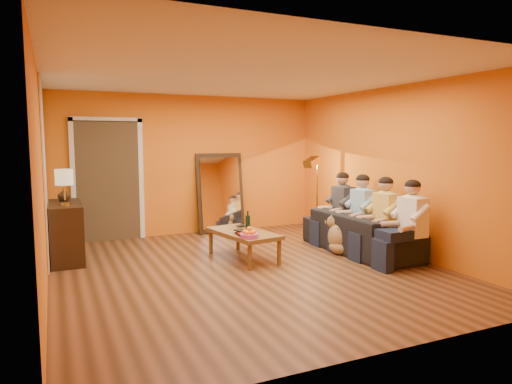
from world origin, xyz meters
name	(u,v)px	position (x,y,z in m)	size (l,w,h in m)	color
room_shell	(237,173)	(0.00, 0.37, 1.30)	(5.00, 5.50, 2.60)	brown
white_accent	(45,172)	(-2.48, 1.75, 1.30)	(0.02, 1.90, 2.58)	white
doorway_recess	(107,181)	(-1.50, 2.83, 1.05)	(1.06, 0.30, 2.10)	#3F2D19
door_jamb_left	(73,182)	(-2.07, 2.71, 1.05)	(0.08, 0.06, 2.20)	white
door_jamb_right	(141,180)	(-0.93, 2.71, 1.05)	(0.08, 0.06, 2.20)	white
door_header	(106,119)	(-1.50, 2.71, 2.12)	(1.22, 0.06, 0.08)	white
mirror_frame	(220,193)	(0.55, 2.63, 0.76)	(0.92, 0.06, 1.52)	#322110
mirror_glass	(221,193)	(0.55, 2.59, 0.76)	(0.78, 0.02, 1.36)	white
sideboard	(66,232)	(-2.24, 1.55, 0.42)	(0.44, 1.18, 0.85)	#322110
table_lamp	(65,188)	(-2.24, 1.25, 1.10)	(0.24, 0.24, 0.51)	beige
sofa	(360,233)	(2.00, 0.18, 0.31)	(0.83, 2.13, 0.62)	black
coffee_table	(243,245)	(0.16, 0.52, 0.21)	(0.62, 1.22, 0.42)	brown
floor_lamp	(317,198)	(1.96, 1.39, 0.72)	(0.30, 0.24, 1.44)	gold
dog	(339,234)	(1.65, 0.23, 0.31)	(0.33, 0.52, 0.61)	#956C43
person_far_left	(412,224)	(2.13, -0.82, 0.61)	(0.70, 0.44, 1.22)	white
person_mid_left	(386,218)	(2.13, -0.27, 0.61)	(0.70, 0.44, 1.22)	#E1BB4B
person_mid_right	(363,213)	(2.13, 0.28, 0.61)	(0.70, 0.44, 1.22)	#8AB6D6
person_far_right	(343,208)	(2.13, 0.83, 0.61)	(0.70, 0.44, 1.22)	#2E2E32
fruit_bowl	(249,232)	(0.06, 0.07, 0.50)	(0.26, 0.26, 0.16)	#D24A9C
wine_bottle	(248,221)	(0.21, 0.47, 0.58)	(0.07, 0.07, 0.31)	black
tumbler	(248,227)	(0.28, 0.64, 0.46)	(0.09, 0.09, 0.08)	#B27F3F
laptop	(245,226)	(0.34, 0.87, 0.43)	(0.29, 0.19, 0.02)	black
book_lower	(237,234)	(-0.02, 0.32, 0.43)	(0.18, 0.24, 0.02)	#322110
book_mid	(237,232)	(-0.01, 0.33, 0.45)	(0.19, 0.26, 0.02)	#AE1813
book_upper	(237,231)	(-0.02, 0.31, 0.47)	(0.17, 0.22, 0.02)	black
vase	(64,195)	(-2.24, 1.80, 0.95)	(0.19, 0.19, 0.19)	#322110
flowers	(63,179)	(-2.24, 1.80, 1.18)	(0.17, 0.17, 0.42)	#AE1813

